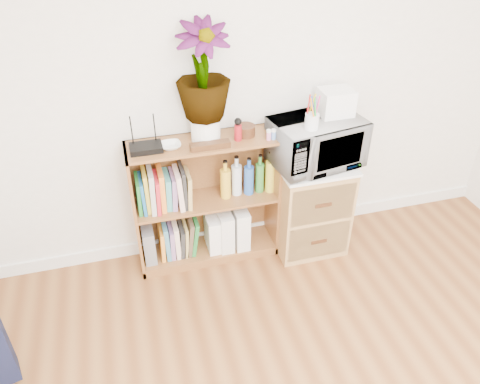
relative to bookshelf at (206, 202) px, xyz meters
name	(u,v)px	position (x,y,z in m)	size (l,w,h in m)	color
skirting_board	(248,229)	(0.35, 0.14, -0.42)	(4.00, 0.02, 0.10)	white
bookshelf	(206,202)	(0.00, 0.00, 0.00)	(1.00, 0.30, 0.95)	brown
wicker_unit	(309,206)	(0.75, -0.08, -0.12)	(0.50, 0.45, 0.70)	#9E7542
microwave	(316,142)	(0.75, -0.08, 0.41)	(0.59, 0.40, 0.32)	white
pen_cup	(312,121)	(0.66, -0.19, 0.62)	(0.09, 0.09, 0.10)	silver
small_appliance	(336,102)	(0.89, -0.03, 0.66)	(0.22, 0.18, 0.17)	white
router	(146,148)	(-0.36, -0.02, 0.49)	(0.20, 0.14, 0.04)	black
white_bowl	(171,146)	(-0.21, -0.03, 0.49)	(0.13, 0.13, 0.03)	white
plant_pot	(206,128)	(0.02, 0.02, 0.55)	(0.19, 0.19, 0.16)	white
potted_plant	(203,71)	(0.02, 0.02, 0.93)	(0.33, 0.33, 0.59)	#3A7830
trinket_box	(210,145)	(0.03, -0.10, 0.50)	(0.25, 0.06, 0.04)	#39200F
kokeshi_doll	(238,132)	(0.22, -0.04, 0.53)	(0.05, 0.05, 0.11)	maroon
wooden_bowl	(246,130)	(0.29, 0.01, 0.51)	(0.12, 0.12, 0.07)	#371B0F
paint_jars	(274,135)	(0.45, -0.09, 0.50)	(0.11, 0.04, 0.06)	pink
file_box	(149,242)	(-0.43, 0.00, -0.27)	(0.08, 0.21, 0.27)	slate
magazine_holder_left	(212,232)	(0.03, -0.01, -0.27)	(0.09, 0.22, 0.27)	white
magazine_holder_mid	(224,228)	(0.12, -0.01, -0.25)	(0.10, 0.24, 0.30)	white
magazine_holder_right	(239,225)	(0.24, -0.01, -0.25)	(0.10, 0.25, 0.32)	white
cookbooks	(163,189)	(-0.28, 0.00, 0.16)	(0.36, 0.20, 0.30)	#22812F
liquor_bottles	(254,174)	(0.34, 0.00, 0.17)	(0.47, 0.07, 0.32)	gold
lower_books	(178,238)	(-0.22, 0.00, -0.28)	(0.28, 0.19, 0.28)	orange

